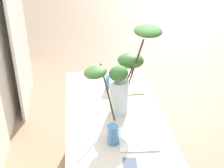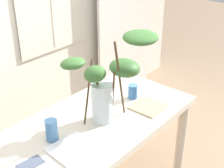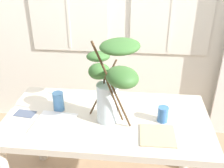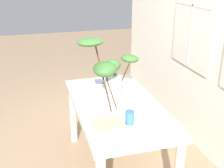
{
  "view_description": "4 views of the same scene",
  "coord_description": "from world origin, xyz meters",
  "px_view_note": "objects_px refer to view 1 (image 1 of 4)",
  "views": [
    {
      "loc": [
        -2.02,
        0.26,
        2.15
      ],
      "look_at": [
        0.06,
        0.01,
        0.97
      ],
      "focal_mm": 50.54,
      "sensor_mm": 36.0,
      "label": 1
    },
    {
      "loc": [
        -1.39,
        -1.3,
        1.99
      ],
      "look_at": [
        0.08,
        -0.06,
        1.0
      ],
      "focal_mm": 52.09,
      "sensor_mm": 36.0,
      "label": 2
    },
    {
      "loc": [
        0.2,
        -1.53,
        1.82
      ],
      "look_at": [
        0.04,
        -0.02,
        1.03
      ],
      "focal_mm": 42.15,
      "sensor_mm": 36.0,
      "label": 3
    },
    {
      "loc": [
        2.36,
        -0.72,
        1.92
      ],
      "look_at": [
        0.05,
        -0.06,
        0.97
      ],
      "focal_mm": 47.19,
      "sensor_mm": 36.0,
      "label": 4
    }
  ],
  "objects_px": {
    "drinking_glass_blue_right": "(110,82)",
    "plate_square_left": "(138,139)",
    "dining_table": "(114,124)",
    "plate_square_right": "(129,88)",
    "drinking_glass_blue_left": "(113,135)",
    "vase_with_branches": "(124,74)"
  },
  "relations": [
    {
      "from": "dining_table",
      "to": "vase_with_branches",
      "type": "xyz_separation_m",
      "value": [
        0.03,
        -0.07,
        0.42
      ]
    },
    {
      "from": "plate_square_left",
      "to": "drinking_glass_blue_right",
      "type": "bearing_deg",
      "value": 8.53
    },
    {
      "from": "plate_square_right",
      "to": "dining_table",
      "type": "bearing_deg",
      "value": 152.96
    },
    {
      "from": "vase_with_branches",
      "to": "drinking_glass_blue_right",
      "type": "bearing_deg",
      "value": 10.45
    },
    {
      "from": "drinking_glass_blue_right",
      "to": "dining_table",
      "type": "bearing_deg",
      "value": 178.92
    },
    {
      "from": "drinking_glass_blue_right",
      "to": "plate_square_left",
      "type": "distance_m",
      "value": 0.75
    },
    {
      "from": "plate_square_left",
      "to": "dining_table",
      "type": "bearing_deg",
      "value": 18.7
    },
    {
      "from": "dining_table",
      "to": "plate_square_right",
      "type": "height_order",
      "value": "plate_square_right"
    },
    {
      "from": "drinking_glass_blue_left",
      "to": "plate_square_left",
      "type": "height_order",
      "value": "drinking_glass_blue_left"
    },
    {
      "from": "dining_table",
      "to": "plate_square_right",
      "type": "distance_m",
      "value": 0.41
    },
    {
      "from": "dining_table",
      "to": "vase_with_branches",
      "type": "bearing_deg",
      "value": -64.56
    },
    {
      "from": "drinking_glass_blue_left",
      "to": "plate_square_right",
      "type": "relative_size",
      "value": 0.64
    },
    {
      "from": "dining_table",
      "to": "plate_square_right",
      "type": "bearing_deg",
      "value": -27.04
    },
    {
      "from": "drinking_glass_blue_right",
      "to": "plate_square_right",
      "type": "height_order",
      "value": "drinking_glass_blue_right"
    },
    {
      "from": "drinking_glass_blue_right",
      "to": "vase_with_branches",
      "type": "bearing_deg",
      "value": -169.55
    },
    {
      "from": "vase_with_branches",
      "to": "plate_square_left",
      "type": "relative_size",
      "value": 2.51
    },
    {
      "from": "drinking_glass_blue_right",
      "to": "plate_square_left",
      "type": "relative_size",
      "value": 0.42
    },
    {
      "from": "dining_table",
      "to": "drinking_glass_blue_right",
      "type": "bearing_deg",
      "value": -1.08
    },
    {
      "from": "drinking_glass_blue_left",
      "to": "plate_square_right",
      "type": "xyz_separation_m",
      "value": [
        0.71,
        -0.24,
        -0.07
      ]
    },
    {
      "from": "dining_table",
      "to": "drinking_glass_blue_right",
      "type": "xyz_separation_m",
      "value": [
        0.39,
        -0.01,
        0.17
      ]
    },
    {
      "from": "drinking_glass_blue_left",
      "to": "plate_square_left",
      "type": "bearing_deg",
      "value": -85.35
    },
    {
      "from": "dining_table",
      "to": "drinking_glass_blue_left",
      "type": "height_order",
      "value": "drinking_glass_blue_left"
    }
  ]
}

